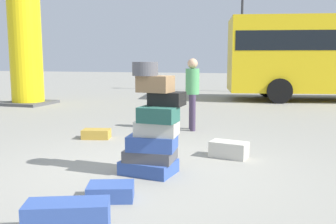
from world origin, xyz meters
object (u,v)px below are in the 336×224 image
(person_bearded_onlooker, at_px, (192,88))
(suitcase_tower, at_px, (154,131))
(suitcase_navy_white_trunk, at_px, (111,192))
(suitcase_navy_foreground_far, at_px, (67,218))
(suitcase_cream_left_side, at_px, (229,149))
(lamp_post, at_px, (242,11))
(suitcase_tan_right_side, at_px, (96,134))
(yellow_dummy_statue, at_px, (26,47))

(person_bearded_onlooker, bearing_deg, suitcase_tower, -16.15)
(suitcase_tower, distance_m, suitcase_navy_white_trunk, 1.14)
(person_bearded_onlooker, bearing_deg, suitcase_navy_foreground_far, -19.25)
(suitcase_cream_left_side, bearing_deg, lamp_post, 105.82)
(suitcase_tan_right_side, height_order, lamp_post, lamp_post)
(suitcase_navy_white_trunk, xyz_separation_m, yellow_dummy_statue, (-6.70, 7.26, 1.92))
(suitcase_navy_white_trunk, relative_size, yellow_dummy_statue, 0.11)
(suitcase_navy_white_trunk, bearing_deg, yellow_dummy_statue, 113.55)
(suitcase_tower, bearing_deg, person_bearded_onlooker, 94.05)
(suitcase_cream_left_side, bearing_deg, suitcase_tower, -115.94)
(suitcase_tan_right_side, distance_m, yellow_dummy_statue, 6.96)
(suitcase_navy_white_trunk, bearing_deg, suitcase_cream_left_side, 45.73)
(suitcase_tower, relative_size, suitcase_cream_left_side, 2.63)
(suitcase_navy_foreground_far, bearing_deg, suitcase_tan_right_side, 92.51)
(lamp_post, bearing_deg, suitcase_navy_foreground_far, -89.50)
(suitcase_tower, height_order, person_bearded_onlooker, person_bearded_onlooker)
(suitcase_navy_foreground_far, xyz_separation_m, lamp_post, (-0.14, 15.73, 3.77))
(suitcase_cream_left_side, xyz_separation_m, person_bearded_onlooker, (-1.09, 2.09, 0.82))
(suitcase_tower, distance_m, yellow_dummy_statue, 9.39)
(suitcase_navy_white_trunk, height_order, suitcase_tan_right_side, suitcase_tan_right_side)
(suitcase_navy_white_trunk, distance_m, person_bearded_onlooker, 4.35)
(suitcase_navy_foreground_far, distance_m, suitcase_cream_left_side, 3.22)
(suitcase_navy_white_trunk, bearing_deg, lamp_post, 71.32)
(suitcase_navy_foreground_far, xyz_separation_m, yellow_dummy_statue, (-6.71, 8.14, 1.86))
(suitcase_cream_left_side, height_order, yellow_dummy_statue, yellow_dummy_statue)
(suitcase_tan_right_side, bearing_deg, yellow_dummy_statue, 124.81)
(suitcase_navy_foreground_far, xyz_separation_m, person_bearded_onlooker, (-0.08, 5.15, 0.79))
(person_bearded_onlooker, bearing_deg, suitcase_tan_right_side, -68.65)
(suitcase_tan_right_side, xyz_separation_m, yellow_dummy_statue, (-5.02, 4.42, 1.92))
(yellow_dummy_statue, bearing_deg, suitcase_cream_left_side, -33.38)
(suitcase_navy_white_trunk, bearing_deg, suitcase_tan_right_side, 101.58)
(suitcase_navy_white_trunk, xyz_separation_m, suitcase_navy_foreground_far, (0.01, -0.88, 0.07))
(suitcase_tan_right_side, bearing_deg, suitcase_navy_foreground_far, -79.25)
(suitcase_tower, height_order, yellow_dummy_statue, yellow_dummy_statue)
(suitcase_tan_right_side, height_order, yellow_dummy_statue, yellow_dummy_statue)
(suitcase_cream_left_side, distance_m, suitcase_tan_right_side, 2.79)
(suitcase_tower, bearing_deg, suitcase_navy_foreground_far, -94.41)
(suitcase_tower, height_order, suitcase_cream_left_side, suitcase_tower)
(suitcase_navy_foreground_far, distance_m, suitcase_tan_right_side, 4.09)
(suitcase_cream_left_side, relative_size, lamp_post, 0.10)
(suitcase_cream_left_side, relative_size, suitcase_tan_right_side, 1.08)
(suitcase_navy_foreground_far, relative_size, suitcase_tan_right_side, 1.37)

